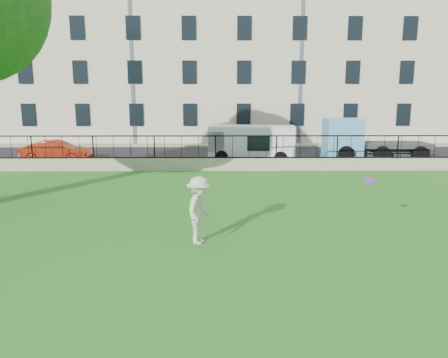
{
  "coord_description": "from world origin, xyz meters",
  "views": [
    {
      "loc": [
        0.21,
        -9.31,
        3.8
      ],
      "look_at": [
        0.33,
        3.5,
        1.24
      ],
      "focal_mm": 35.0,
      "sensor_mm": 36.0,
      "label": 1
    }
  ],
  "objects_px": {
    "red_sedan": "(57,152)",
    "blue_truck": "(374,139)",
    "man": "(199,210)",
    "frisbee": "(370,181)",
    "white_van": "(252,144)"
  },
  "relations": [
    {
      "from": "red_sedan",
      "to": "blue_truck",
      "type": "distance_m",
      "value": 17.73
    },
    {
      "from": "man",
      "to": "frisbee",
      "type": "bearing_deg",
      "value": -74.53
    },
    {
      "from": "white_van",
      "to": "blue_truck",
      "type": "height_order",
      "value": "blue_truck"
    },
    {
      "from": "man",
      "to": "frisbee",
      "type": "distance_m",
      "value": 4.38
    },
    {
      "from": "white_van",
      "to": "red_sedan",
      "type": "bearing_deg",
      "value": -170.38
    },
    {
      "from": "frisbee",
      "to": "blue_truck",
      "type": "distance_m",
      "value": 14.81
    },
    {
      "from": "red_sedan",
      "to": "white_van",
      "type": "bearing_deg",
      "value": -86.56
    },
    {
      "from": "white_van",
      "to": "man",
      "type": "bearing_deg",
      "value": -92.58
    },
    {
      "from": "red_sedan",
      "to": "white_van",
      "type": "xyz_separation_m",
      "value": [
        10.7,
        0.46,
        0.38
      ]
    },
    {
      "from": "frisbee",
      "to": "blue_truck",
      "type": "xyz_separation_m",
      "value": [
        4.99,
        13.94,
        -0.43
      ]
    },
    {
      "from": "blue_truck",
      "to": "red_sedan",
      "type": "bearing_deg",
      "value": -175.36
    },
    {
      "from": "man",
      "to": "frisbee",
      "type": "relative_size",
      "value": 6.43
    },
    {
      "from": "white_van",
      "to": "frisbee",
      "type": "bearing_deg",
      "value": -74.34
    },
    {
      "from": "red_sedan",
      "to": "frisbee",
      "type": "bearing_deg",
      "value": -134.54
    },
    {
      "from": "man",
      "to": "white_van",
      "type": "bearing_deg",
      "value": 4.59
    }
  ]
}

